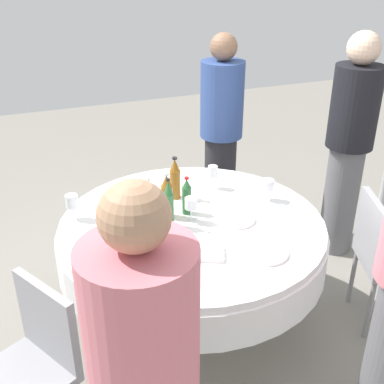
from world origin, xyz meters
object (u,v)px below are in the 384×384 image
Objects in this scene: wine_glass_north at (191,205)px; person_front at (349,144)px; dining_table at (192,242)px; wine_glass_right at (145,183)px; wine_glass_inner at (268,186)px; plate_right at (236,219)px; bottle_green_north at (187,197)px; plate_west at (93,249)px; chair_rear at (383,252)px; plate_outer at (265,252)px; person_north at (221,132)px; wine_glass_near at (213,172)px; chair_near at (33,359)px; wine_glass_rear at (72,202)px; bottle_amber_front at (175,179)px; bottle_green_mid at (169,205)px; bottle_amber_far at (167,197)px.

wine_glass_north is 0.09× the size of person_front.
wine_glass_right reaches higher than dining_table.
wine_glass_right is at bearing -21.22° from wine_glass_inner.
wine_glass_right reaches higher than plate_right.
bottle_green_north is 0.32m from plate_right.
dining_table is at bearing 117.38° from wine_glass_right.
chair_rear is (-1.69, 0.33, -0.23)m from plate_west.
plate_outer is 0.15× the size of person_north.
wine_glass_right is (0.47, 0.01, 0.01)m from wine_glass_near.
wine_glass_inner reaches higher than plate_outer.
wine_glass_north is 1.44m from person_front.
chair_near is at bearing 47.52° from wine_glass_right.
plate_west reaches higher than plate_right.
person_north is (-1.27, -1.14, 0.10)m from plate_west.
plate_right is at bearing -179.35° from plate_west.
wine_glass_rear is at bearing -84.26° from plate_west.
plate_west is at bearing -105.42° from person_north.
bottle_amber_front is at bearing -102.78° from person_front.
person_north reaches higher than wine_glass_north.
wine_glass_north is 0.62× the size of plate_outer.
person_front is 2.55m from chair_near.
bottle_green_north is at bearing -85.86° from chair_near.
wine_glass_north is at bearing 7.59° from wine_glass_inner.
person_front is 1.95× the size of chair_rear.
dining_table is 0.53m from plate_outer.
wine_glass_north is at bearing 30.34° from dining_table.
person_front reaches higher than bottle_green_mid.
plate_west is at bearing 0.65° from plate_right.
wine_glass_inner is at bearing 176.64° from bottle_green_north.
bottle_amber_front is at bearing -91.88° from dining_table.
wine_glass_near is 1.59m from chair_near.
wine_glass_inner is 0.16× the size of chair_near.
wine_glass_rear is 1.90m from chair_rear.
wine_glass_right is (0.72, -0.28, 0.02)m from wine_glass_inner.
person_north reaches higher than bottle_green_mid.
bottle_green_north is 1.55× the size of wine_glass_north.
chair_rear is at bearing -178.44° from plate_outer.
wine_glass_inner is at bearing -85.41° from person_front.
person_north reaches higher than bottle_green_north.
person_north is at bearing -149.84° from wine_glass_rear.
bottle_amber_far reaches higher than wine_glass_rear.
wine_glass_right is 0.91m from plate_outer.
wine_glass_north is at bearing 50.55° from wine_glass_near.
bottle_amber_front reaches higher than chair_near.
bottle_green_mid reaches higher than plate_right.
bottle_amber_far is 1.85× the size of wine_glass_north.
bottle_green_mid is 0.60m from plate_outer.
bottle_amber_front is 0.32m from wine_glass_north.
bottle_green_mid reaches higher than plate_west.
wine_glass_rear is 0.40m from plate_west.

